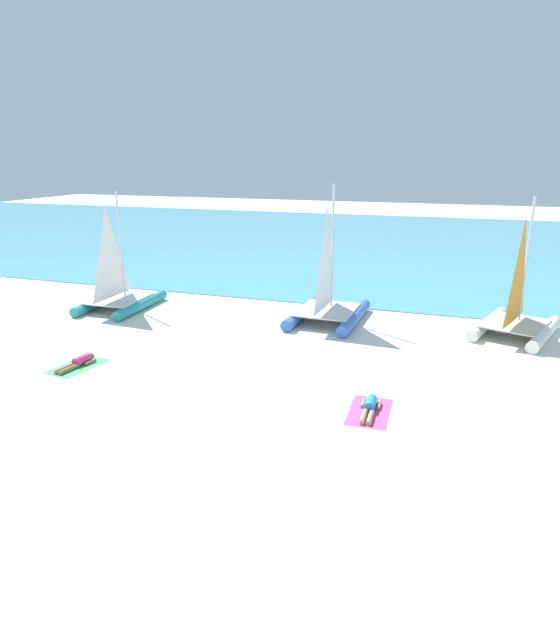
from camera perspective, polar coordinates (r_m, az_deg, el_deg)
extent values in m
plane|color=silver|center=(23.58, 3.64, 0.36)|extent=(120.00, 120.00, 0.00)
cube|color=#4C9EB7|center=(44.59, 11.12, 8.04)|extent=(120.00, 40.00, 0.05)
cylinder|color=blue|center=(23.33, 2.39, 0.83)|extent=(0.59, 4.34, 0.49)
cylinder|color=blue|center=(22.78, 7.83, 0.27)|extent=(0.59, 4.34, 0.49)
cube|color=silver|center=(22.76, 4.96, 1.09)|extent=(2.33, 2.82, 0.06)
cylinder|color=silver|center=(22.79, 5.54, 7.66)|extent=(0.10, 0.10, 5.15)
pyramid|color=white|center=(21.84, 4.84, 6.86)|extent=(0.11, 2.27, 4.33)
cylinder|color=teal|center=(26.43, -18.34, 1.86)|extent=(0.59, 4.02, 0.46)
cylinder|color=teal|center=(25.30, -14.43, 1.54)|extent=(0.59, 4.02, 0.46)
cube|color=silver|center=(25.64, -16.71, 2.15)|extent=(2.18, 2.63, 0.06)
cylinder|color=silver|center=(25.63, -16.46, 7.57)|extent=(0.10, 0.10, 4.77)
pyramid|color=white|center=(24.88, -17.61, 6.87)|extent=(0.13, 2.10, 4.01)
cylinder|color=white|center=(23.33, 21.04, -0.37)|extent=(1.68, 4.00, 0.46)
cylinder|color=white|center=(22.91, 26.11, -1.30)|extent=(1.68, 4.00, 0.46)
cube|color=silver|center=(22.84, 23.51, -0.33)|extent=(2.81, 3.12, 0.06)
cylinder|color=silver|center=(22.87, 24.56, 5.73)|extent=(0.10, 0.10, 4.82)
pyramid|color=orange|center=(21.97, 23.96, 5.01)|extent=(0.70, 2.04, 4.05)
cube|color=#4CB266|center=(19.29, -20.55, -4.59)|extent=(1.37, 2.04, 0.01)
cylinder|color=#D83372|center=(19.36, -20.17, -3.97)|extent=(0.39, 0.66, 0.30)
sphere|color=#8C6647|center=(19.61, -19.30, -3.61)|extent=(0.22, 0.22, 0.22)
cylinder|color=#8C6647|center=(19.05, -21.74, -4.74)|extent=(0.25, 0.79, 0.14)
cylinder|color=#8C6647|center=(18.92, -21.38, -4.85)|extent=(0.25, 0.79, 0.14)
cylinder|color=#8C6647|center=(19.64, -20.25, -3.96)|extent=(0.17, 0.46, 0.10)
cylinder|color=#8C6647|center=(19.33, -19.36, -4.20)|extent=(0.17, 0.46, 0.10)
cube|color=#D84C99|center=(15.23, 9.40, -9.51)|extent=(1.16, 1.93, 0.01)
cylinder|color=#268CCC|center=(15.35, 9.53, -8.67)|extent=(0.32, 0.63, 0.30)
sphere|color=tan|center=(15.71, 9.73, -8.04)|extent=(0.22, 0.22, 0.22)
cylinder|color=tan|center=(14.81, 8.82, -9.97)|extent=(0.16, 0.78, 0.14)
cylinder|color=tan|center=(14.79, 9.52, -10.04)|extent=(0.16, 0.78, 0.14)
cylinder|color=tan|center=(15.55, 8.78, -8.64)|extent=(0.11, 0.45, 0.10)
cylinder|color=tan|center=(15.50, 10.41, -8.81)|extent=(0.11, 0.45, 0.10)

